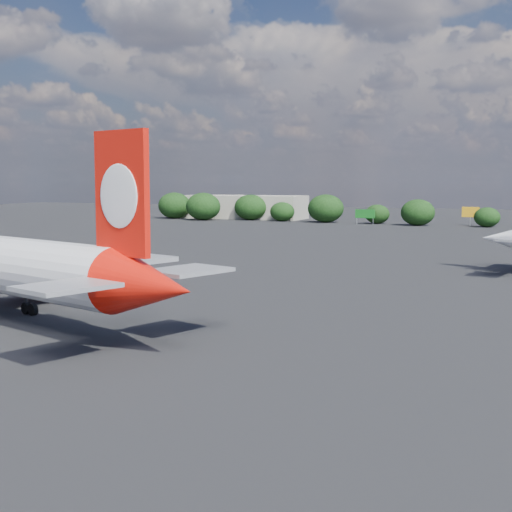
% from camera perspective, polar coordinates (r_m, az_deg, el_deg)
% --- Properties ---
extents(ground, '(500.00, 500.00, 0.00)m').
position_cam_1_polar(ground, '(101.76, 2.29, -1.45)').
color(ground, black).
rests_on(ground, ground).
extents(terminal_building, '(42.00, 16.00, 8.00)m').
position_cam_1_polar(terminal_building, '(247.91, -0.95, 3.95)').
color(terminal_building, gray).
rests_on(terminal_building, ground).
extents(highway_sign, '(6.00, 0.30, 4.50)m').
position_cam_1_polar(highway_sign, '(217.33, 8.72, 3.34)').
color(highway_sign, '#13611A').
rests_on(highway_sign, ground).
extents(billboard_yellow, '(5.00, 0.30, 5.50)m').
position_cam_1_polar(billboard_yellow, '(217.84, 16.80, 3.35)').
color(billboard_yellow, orange).
rests_on(billboard_yellow, ground).
extents(horizon_treeline, '(204.52, 16.58, 9.16)m').
position_cam_1_polar(horizon_treeline, '(218.34, 12.43, 3.52)').
color(horizon_treeline, black).
rests_on(horizon_treeline, ground).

